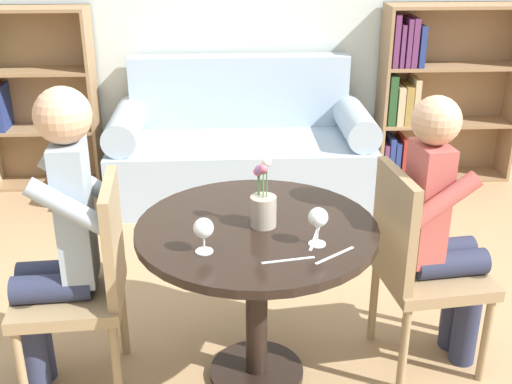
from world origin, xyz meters
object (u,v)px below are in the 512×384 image
at_px(couch, 241,152).
at_px(bookshelf_right, 429,93).
at_px(chair_right, 418,262).
at_px(person_right, 442,230).
at_px(wine_glass_right, 318,219).
at_px(bookshelf_left, 8,102).
at_px(person_left, 58,239).
at_px(chair_left, 87,279).
at_px(wine_glass_left, 203,229).
at_px(flower_vase, 263,204).

xyz_separation_m(couch, bookshelf_right, (1.37, 0.27, 0.32)).
xyz_separation_m(couch, chair_right, (0.67, -1.90, 0.18)).
xyz_separation_m(person_right, wine_glass_right, (-0.55, -0.25, 0.19)).
xyz_separation_m(chair_right, person_right, (0.09, 0.02, 0.13)).
bearing_deg(bookshelf_left, person_left, -68.93).
bearing_deg(chair_right, chair_left, 85.93).
xyz_separation_m(person_left, wine_glass_right, (0.97, -0.15, 0.14)).
distance_m(chair_right, person_right, 0.16).
bearing_deg(couch, wine_glass_left, -95.22).
height_order(wine_glass_left, wine_glass_right, wine_glass_right).
relative_size(bookshelf_left, person_right, 1.05).
xyz_separation_m(bookshelf_left, bookshelf_right, (2.99, 0.00, 0.02)).
relative_size(couch, wine_glass_left, 13.41).
distance_m(bookshelf_right, person_left, 3.10).
relative_size(bookshelf_left, wine_glass_left, 9.62).
distance_m(bookshelf_right, wine_glass_right, 2.67).
bearing_deg(person_right, wine_glass_right, 107.39).
bearing_deg(bookshelf_left, chair_left, -66.94).
height_order(couch, chair_left, couch).
xyz_separation_m(bookshelf_right, person_right, (-0.61, -2.15, -0.00)).
bearing_deg(chair_right, person_left, 86.14).
bearing_deg(flower_vase, bookshelf_left, 126.45).
bearing_deg(wine_glass_left, chair_left, 157.40).
relative_size(person_right, wine_glass_right, 8.22).
bearing_deg(bookshelf_right, chair_left, -132.41).
distance_m(person_left, person_right, 1.53).
xyz_separation_m(bookshelf_right, wine_glass_left, (-1.57, -2.43, 0.17)).
bearing_deg(chair_right, couch, 12.54).
distance_m(bookshelf_left, bookshelf_right, 2.99).
bearing_deg(bookshelf_right, wine_glass_right, -115.79).
height_order(person_left, wine_glass_right, person_left).
xyz_separation_m(chair_left, chair_right, (1.34, 0.07, 0.00)).
relative_size(bookshelf_left, person_left, 0.99).
bearing_deg(person_left, chair_left, 92.59).
bearing_deg(bookshelf_left, flower_vase, -53.55).
bearing_deg(couch, person_right, -67.86).
height_order(chair_left, flower_vase, flower_vase).
xyz_separation_m(couch, person_right, (0.76, -1.88, 0.32)).
relative_size(chair_right, person_right, 0.75).
bearing_deg(wine_glass_left, bookshelf_right, 57.20).
height_order(wine_glass_right, flower_vase, flower_vase).
distance_m(chair_right, wine_glass_right, 0.61).
distance_m(couch, chair_right, 2.02).
xyz_separation_m(couch, wine_glass_right, (0.21, -2.13, 0.50)).
bearing_deg(flower_vase, wine_glass_left, -137.92).
bearing_deg(wine_glass_left, chair_right, 16.99).
bearing_deg(person_right, chair_left, 86.49).
relative_size(chair_right, wine_glass_right, 6.19).
relative_size(chair_left, flower_vase, 3.23).
bearing_deg(person_left, flower_vase, 87.20).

